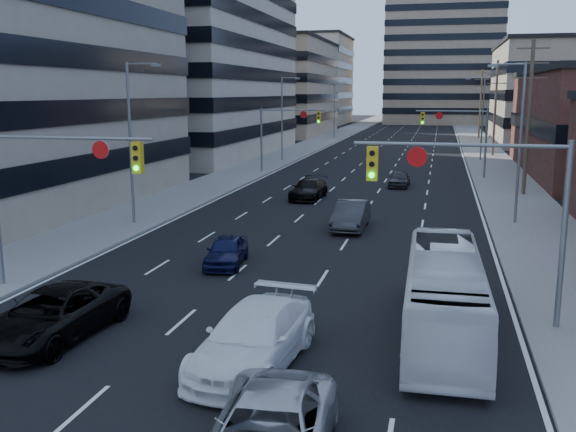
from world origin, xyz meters
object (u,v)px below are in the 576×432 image
(black_pickup, at_px, (53,315))
(transit_bus, at_px, (444,294))
(white_van, at_px, (254,337))
(sedan_blue, at_px, (226,251))

(black_pickup, xyz_separation_m, transit_bus, (11.55, 3.00, 0.56))
(white_van, bearing_deg, sedan_blue, 118.27)
(transit_bus, relative_size, sedan_blue, 2.51)
(black_pickup, distance_m, sedan_blue, 9.52)
(black_pickup, bearing_deg, white_van, -0.32)
(black_pickup, distance_m, white_van, 6.53)
(white_van, xyz_separation_m, transit_bus, (5.04, 3.49, 0.50))
(black_pickup, relative_size, sedan_blue, 1.45)
(transit_bus, distance_m, sedan_blue, 11.07)
(transit_bus, bearing_deg, white_van, -146.39)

